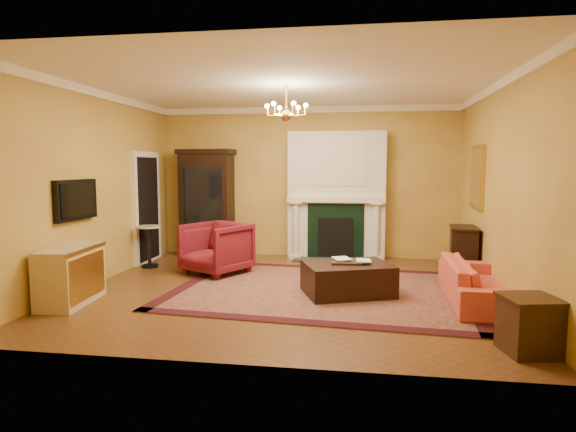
% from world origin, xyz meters
% --- Properties ---
extents(floor, '(6.00, 5.50, 0.02)m').
position_xyz_m(floor, '(0.00, 0.00, -0.01)').
color(floor, brown).
rests_on(floor, ground).
extents(ceiling, '(6.00, 5.50, 0.02)m').
position_xyz_m(ceiling, '(0.00, 0.00, 3.01)').
color(ceiling, white).
rests_on(ceiling, wall_back).
extents(wall_back, '(6.00, 0.02, 3.00)m').
position_xyz_m(wall_back, '(0.00, 2.76, 1.50)').
color(wall_back, gold).
rests_on(wall_back, floor).
extents(wall_front, '(6.00, 0.02, 3.00)m').
position_xyz_m(wall_front, '(0.00, -2.76, 1.50)').
color(wall_front, gold).
rests_on(wall_front, floor).
extents(wall_left, '(0.02, 5.50, 3.00)m').
position_xyz_m(wall_left, '(-3.01, 0.00, 1.50)').
color(wall_left, gold).
rests_on(wall_left, floor).
extents(wall_right, '(0.02, 5.50, 3.00)m').
position_xyz_m(wall_right, '(3.01, 0.00, 1.50)').
color(wall_right, gold).
rests_on(wall_right, floor).
extents(fireplace, '(1.90, 0.70, 2.50)m').
position_xyz_m(fireplace, '(0.60, 2.57, 1.19)').
color(fireplace, silver).
rests_on(fireplace, wall_back).
extents(crown_molding, '(6.00, 5.50, 0.12)m').
position_xyz_m(crown_molding, '(0.00, 0.96, 2.94)').
color(crown_molding, white).
rests_on(crown_molding, ceiling).
extents(doorway, '(0.08, 1.05, 2.10)m').
position_xyz_m(doorway, '(-2.95, 1.70, 1.05)').
color(doorway, white).
rests_on(doorway, wall_left).
extents(tv_panel, '(0.09, 0.95, 0.58)m').
position_xyz_m(tv_panel, '(-2.95, -0.60, 1.35)').
color(tv_panel, black).
rests_on(tv_panel, wall_left).
extents(gilt_mirror, '(0.06, 0.76, 1.05)m').
position_xyz_m(gilt_mirror, '(2.97, 1.40, 1.65)').
color(gilt_mirror, gold).
rests_on(gilt_mirror, wall_right).
extents(chandelier, '(0.63, 0.55, 0.53)m').
position_xyz_m(chandelier, '(-0.00, 0.00, 2.61)').
color(chandelier, '#B97C33').
rests_on(chandelier, ceiling).
extents(oriental_rug, '(4.57, 3.58, 0.02)m').
position_xyz_m(oriental_rug, '(0.54, 0.03, 0.01)').
color(oriental_rug, '#4F111C').
rests_on(oriental_rug, floor).
extents(china_cabinet, '(1.06, 0.54, 2.07)m').
position_xyz_m(china_cabinet, '(-2.03, 2.49, 1.04)').
color(china_cabinet, black).
rests_on(china_cabinet, floor).
extents(wingback_armchair, '(1.24, 1.22, 0.96)m').
position_xyz_m(wingback_armchair, '(-1.34, 0.87, 0.48)').
color(wingback_armchair, maroon).
rests_on(wingback_armchair, floor).
extents(pedestal_table, '(0.42, 0.42, 0.76)m').
position_xyz_m(pedestal_table, '(-2.70, 1.20, 0.44)').
color(pedestal_table, black).
rests_on(pedestal_table, floor).
extents(commode, '(0.56, 1.06, 0.76)m').
position_xyz_m(commode, '(-2.73, -1.15, 0.38)').
color(commode, beige).
rests_on(commode, floor).
extents(coral_sofa, '(0.62, 1.95, 0.76)m').
position_xyz_m(coral_sofa, '(2.63, -0.31, 0.38)').
color(coral_sofa, '#D54B43').
rests_on(coral_sofa, floor).
extents(end_table, '(0.55, 0.55, 0.54)m').
position_xyz_m(end_table, '(2.72, -2.06, 0.27)').
color(end_table, '#321E0D').
rests_on(end_table, floor).
extents(console_table, '(0.50, 0.76, 0.80)m').
position_xyz_m(console_table, '(2.78, 1.34, 0.40)').
color(console_table, black).
rests_on(console_table, floor).
extents(leather_ottoman, '(1.41, 1.22, 0.44)m').
position_xyz_m(leather_ottoman, '(0.91, -0.17, 0.24)').
color(leather_ottoman, black).
rests_on(leather_ottoman, oriental_rug).
extents(ottoman_tray, '(0.44, 0.35, 0.03)m').
position_xyz_m(ottoman_tray, '(0.89, -0.15, 0.47)').
color(ottoman_tray, black).
rests_on(ottoman_tray, leather_ottoman).
extents(book_a, '(0.22, 0.11, 0.30)m').
position_xyz_m(book_a, '(0.72, -0.11, 0.64)').
color(book_a, gray).
rests_on(book_a, ottoman_tray).
extents(book_b, '(0.20, 0.04, 0.28)m').
position_xyz_m(book_b, '(1.03, -0.15, 0.62)').
color(book_b, gray).
rests_on(book_b, ottoman_tray).
extents(topiary_left, '(0.16, 0.16, 0.42)m').
position_xyz_m(topiary_left, '(0.09, 2.53, 1.46)').
color(topiary_left, gray).
rests_on(topiary_left, fireplace).
extents(topiary_right, '(0.15, 0.15, 0.42)m').
position_xyz_m(topiary_right, '(1.36, 2.53, 1.46)').
color(topiary_right, gray).
rests_on(topiary_right, fireplace).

